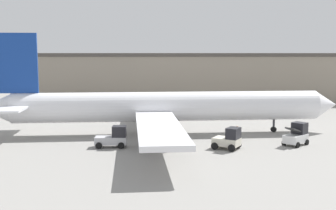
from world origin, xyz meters
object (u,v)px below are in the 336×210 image
Objects in this scene: pushback_tug at (114,138)px; ground_crew_worker at (237,132)px; airplane at (159,107)px; baggage_tug at (229,139)px; belt_loader_truck at (297,135)px.

ground_crew_worker is at bearing 15.71° from pushback_tug.
airplane is 11.37m from baggage_tug.
belt_loader_truck reaches higher than ground_crew_worker.
belt_loader_truck is 20.02m from pushback_tug.
ground_crew_worker is 0.49× the size of baggage_tug.
airplane reaches higher than belt_loader_truck.
pushback_tug reaches higher than ground_crew_worker.
airplane is at bearing 56.23° from pushback_tug.
ground_crew_worker is 14.56m from pushback_tug.
belt_loader_truck is at bearing -99.81° from ground_crew_worker.
pushback_tug is at bearing 123.70° from ground_crew_worker.
airplane is 16.64m from belt_loader_truck.
pushback_tug is at bearing -127.92° from airplane.
ground_crew_worker is (9.21, -3.20, -2.53)m from airplane.
baggage_tug reaches higher than ground_crew_worker.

